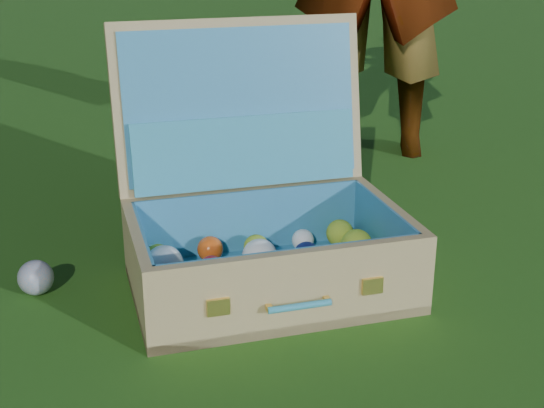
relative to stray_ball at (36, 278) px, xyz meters
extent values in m
plane|color=#215114|center=(0.59, 0.19, -0.04)|extent=(60.00, 60.00, 0.00)
sphere|color=teal|center=(0.00, 0.00, 0.00)|extent=(0.08, 0.08, 0.08)
cube|color=tan|center=(0.52, 0.05, -0.03)|extent=(0.70, 0.59, 0.02)
cube|color=tan|center=(0.58, -0.12, 0.05)|extent=(0.57, 0.23, 0.18)
cube|color=tan|center=(0.45, 0.23, 0.05)|extent=(0.57, 0.23, 0.18)
cube|color=tan|center=(0.25, -0.05, 0.05)|extent=(0.15, 0.34, 0.18)
cube|color=tan|center=(0.79, 0.16, 0.05)|extent=(0.15, 0.34, 0.18)
cube|color=teal|center=(0.52, 0.05, -0.01)|extent=(0.65, 0.53, 0.01)
cube|color=teal|center=(0.58, -0.11, 0.06)|extent=(0.52, 0.20, 0.16)
cube|color=teal|center=(0.46, 0.22, 0.06)|extent=(0.52, 0.20, 0.16)
cube|color=teal|center=(0.26, -0.04, 0.06)|extent=(0.13, 0.34, 0.16)
cube|color=teal|center=(0.77, 0.15, 0.06)|extent=(0.13, 0.34, 0.16)
cube|color=tan|center=(0.43, 0.29, 0.33)|extent=(0.60, 0.32, 0.40)
cube|color=teal|center=(0.43, 0.27, 0.34)|extent=(0.55, 0.27, 0.35)
cube|color=teal|center=(0.44, 0.25, 0.23)|extent=(0.52, 0.24, 0.17)
cube|color=#F2C659|center=(0.44, -0.19, 0.05)|extent=(0.04, 0.02, 0.03)
cube|color=#F2C659|center=(0.74, -0.08, 0.05)|extent=(0.04, 0.02, 0.03)
cylinder|color=teal|center=(0.59, -0.15, 0.04)|extent=(0.13, 0.06, 0.01)
cube|color=#F2C659|center=(0.54, -0.16, 0.04)|extent=(0.02, 0.02, 0.01)
cube|color=#F2C659|center=(0.65, -0.12, 0.04)|extent=(0.02, 0.02, 0.01)
sphere|color=beige|center=(0.35, -0.14, 0.02)|extent=(0.06, 0.06, 0.06)
sphere|color=gold|center=(0.44, -0.10, 0.03)|extent=(0.07, 0.07, 0.07)
sphere|color=#ACC530|center=(0.56, -0.06, 0.02)|extent=(0.07, 0.07, 0.07)
sphere|color=#E35113|center=(0.66, -0.03, 0.02)|extent=(0.07, 0.07, 0.07)
sphere|color=#AD0D14|center=(0.78, 0.01, 0.01)|extent=(0.04, 0.04, 0.04)
sphere|color=#0F144B|center=(0.32, -0.06, 0.03)|extent=(0.08, 0.08, 0.08)
sphere|color=gold|center=(0.42, -0.02, 0.02)|extent=(0.07, 0.07, 0.07)
sphere|color=beige|center=(0.53, 0.01, 0.03)|extent=(0.08, 0.08, 0.08)
sphere|color=#E35113|center=(0.64, 0.06, 0.01)|extent=(0.05, 0.05, 0.05)
sphere|color=#ACC530|center=(0.75, 0.10, 0.02)|extent=(0.07, 0.07, 0.07)
sphere|color=white|center=(0.29, 0.02, 0.03)|extent=(0.09, 0.09, 0.09)
sphere|color=#AD0D14|center=(0.39, 0.06, 0.01)|extent=(0.05, 0.05, 0.05)
sphere|color=white|center=(0.49, 0.09, 0.03)|extent=(0.08, 0.08, 0.08)
sphere|color=#0F144B|center=(0.60, 0.13, 0.02)|extent=(0.06, 0.06, 0.06)
sphere|color=#ACC530|center=(0.71, 0.18, 0.03)|extent=(0.07, 0.07, 0.07)
sphere|color=#ACC530|center=(0.26, 0.08, 0.02)|extent=(0.06, 0.06, 0.06)
sphere|color=#E35113|center=(0.37, 0.14, 0.02)|extent=(0.06, 0.06, 0.06)
sphere|color=#ACC530|center=(0.48, 0.16, 0.02)|extent=(0.06, 0.06, 0.06)
sphere|color=white|center=(0.59, 0.22, 0.02)|extent=(0.05, 0.05, 0.05)
sphere|color=#ACC530|center=(0.68, 0.26, 0.02)|extent=(0.07, 0.07, 0.07)
camera|label=1|loc=(0.64, -1.47, 0.75)|focal=50.00mm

